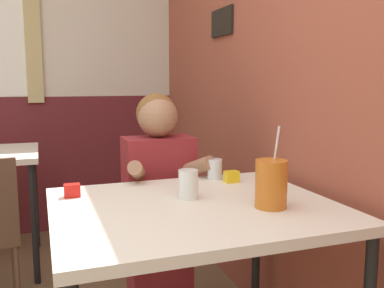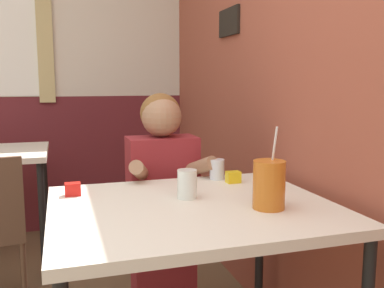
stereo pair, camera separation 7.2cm
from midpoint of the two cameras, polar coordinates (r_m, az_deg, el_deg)
The scene contains 9 objects.
brick_wall_right at distance 2.54m, azimuth 7.78°, elevation 11.24°, with size 0.08×4.57×2.70m.
back_wall at distance 3.62m, azimuth -18.70°, elevation 10.06°, with size 5.21×0.09×2.70m.
main_table at distance 1.59m, azimuth 1.41°, elevation -10.45°, with size 1.01×0.84×0.78m.
person_seated at distance 2.17m, azimuth -2.99°, elevation -7.98°, with size 0.42×0.40×1.16m.
cocktail_pitcher at distance 1.52m, azimuth 11.59°, elevation -5.32°, with size 0.11×0.11×0.29m.
glass_near_pitcher at distance 1.95m, azimuth 4.41°, elevation -3.38°, with size 0.07×0.07×0.09m.
glass_center at distance 1.63m, azimuth 0.62°, elevation -5.37°, with size 0.07×0.07×0.11m.
condiment_ketchup at distance 1.72m, azimuth -14.46°, elevation -5.87°, with size 0.06×0.04×0.05m.
condiment_mustard at distance 1.89m, azimuth 6.62°, elevation -4.41°, with size 0.06×0.04×0.05m.
Camera 2 is at (0.10, -1.03, 1.22)m, focal length 40.00 mm.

